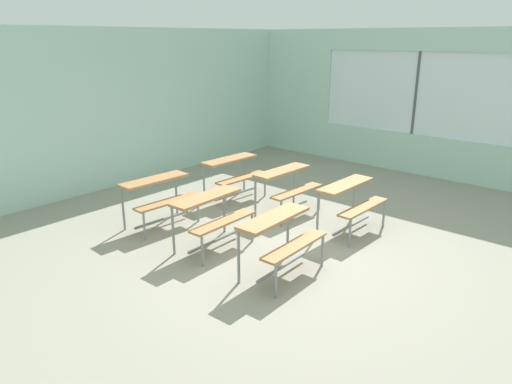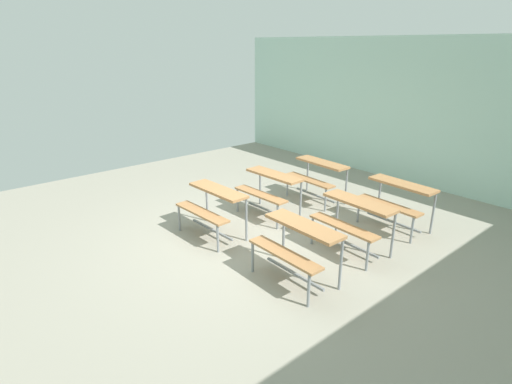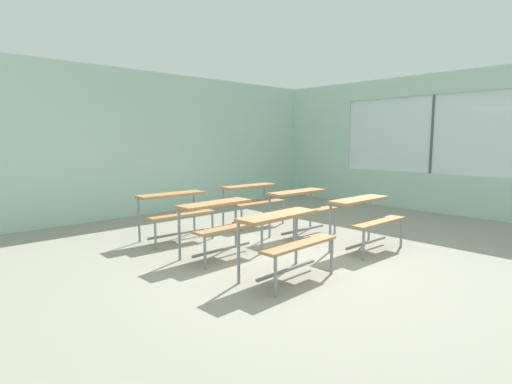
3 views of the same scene
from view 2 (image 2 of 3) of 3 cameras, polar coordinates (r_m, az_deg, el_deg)
ground at (r=6.33m, az=-1.22°, el=-7.00°), size 10.00×9.00×0.05m
wall_back at (r=9.28m, az=21.02°, el=10.32°), size 10.00×0.12×3.00m
desk_bench_r0c0 at (r=6.32m, az=-6.05°, el=-1.32°), size 1.12×0.63×0.74m
desk_bench_r0c1 at (r=5.12m, az=5.73°, el=-6.61°), size 1.11×0.61×0.74m
desk_bench_r1c0 at (r=7.03m, az=1.88°, el=1.00°), size 1.12×0.62×0.74m
desk_bench_r1c1 at (r=5.98m, az=13.42°, el=-3.05°), size 1.12×0.63×0.74m
desk_bench_r2c0 at (r=7.83m, az=8.55°, el=2.80°), size 1.12×0.64×0.74m
desk_bench_r2c1 at (r=6.93m, az=19.04°, el=-0.39°), size 1.13×0.64×0.74m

